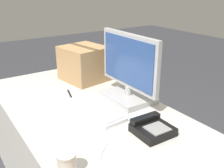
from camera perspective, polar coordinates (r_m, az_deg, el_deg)
The scene contains 8 objects.
office_desk at distance 1.87m, azimuth -4.61°, elevation -15.50°, with size 1.80×0.90×0.72m.
monitor at distance 1.74m, azimuth 3.63°, elevation 2.16°, with size 0.56×0.26×0.46m.
keyboard at distance 1.65m, azimuth -3.89°, elevation -5.53°, with size 0.47×0.20×0.03m.
desk_phone at distance 1.43m, azimuth 8.69°, elevation -9.51°, with size 0.19×0.19×0.07m.
paper_cup_left at distance 1.16m, azimuth -9.84°, elevation -16.56°, with size 0.09×0.09×0.09m.
spoon at distance 1.28m, azimuth -2.34°, elevation -15.00°, with size 0.10×0.12×0.00m.
cardboard_box at distance 2.15m, azimuth -6.11°, elevation 4.48°, with size 0.38×0.36×0.28m.
pen_marker at distance 1.91m, azimuth -9.33°, elevation -2.16°, with size 0.14×0.05×0.01m.
Camera 1 is at (1.32, -0.72, 1.48)m, focal length 42.00 mm.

